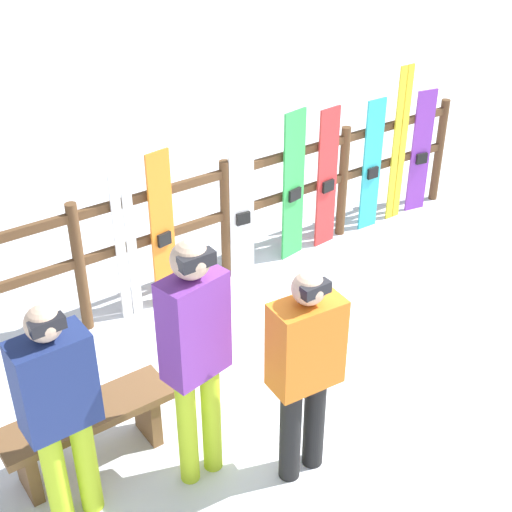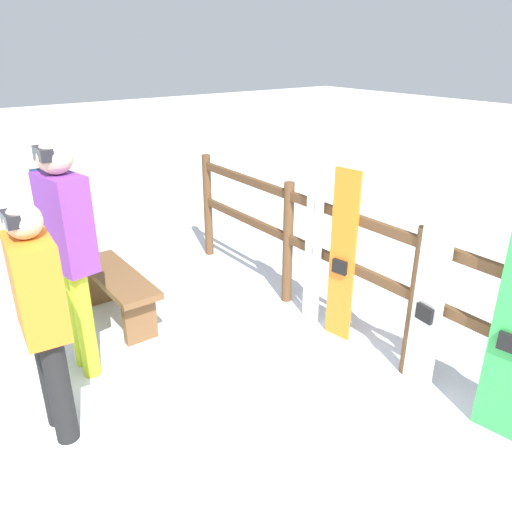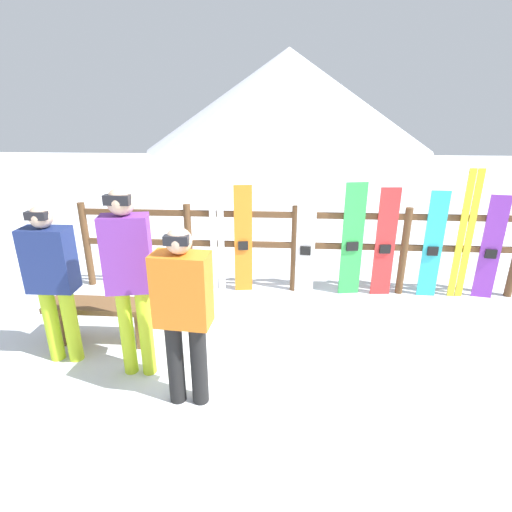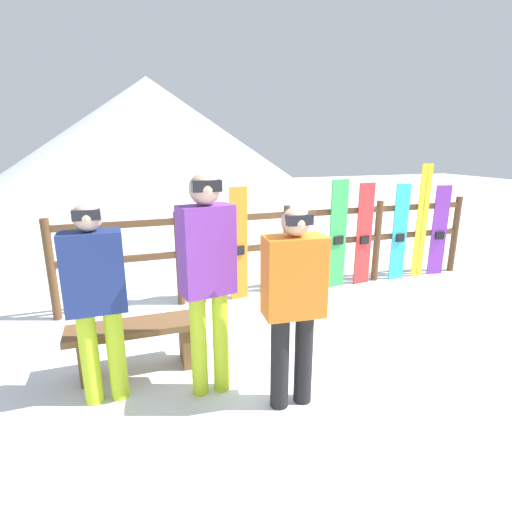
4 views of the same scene
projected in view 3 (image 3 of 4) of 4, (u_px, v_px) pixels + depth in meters
ground_plane at (296, 362)px, 4.10m from camera, size 40.00×40.00×0.00m
mountain_backdrop at (288, 100)px, 25.29m from camera, size 18.00×18.00×6.00m
fence at (295, 241)px, 5.49m from camera, size 6.04×0.10×1.23m
bench at (103, 314)px, 4.36m from camera, size 1.18×0.36×0.47m
person_orange at (183, 308)px, 3.25m from camera, size 0.47×0.29×1.60m
person_navy at (52, 275)px, 3.83m from camera, size 0.45×0.25×1.63m
person_purple at (129, 270)px, 3.58m from camera, size 0.45×0.30×1.83m
ski_pair_white at (217, 237)px, 5.48m from camera, size 0.19×0.02×1.58m
snowboard_orange at (243, 240)px, 5.47m from camera, size 0.25×0.08×1.51m
snowboard_white at (306, 246)px, 5.44m from camera, size 0.26×0.08×1.39m
snowboard_green at (352, 241)px, 5.37m from camera, size 0.29×0.09×1.56m
snowboard_red at (385, 243)px, 5.35m from camera, size 0.27×0.07×1.50m
snowboard_cyan at (433, 246)px, 5.32m from camera, size 0.25×0.06×1.47m
ski_pair_yellow at (465, 236)px, 5.24m from camera, size 0.20×0.02×1.75m
snowboard_purple at (491, 249)px, 5.28m from camera, size 0.25×0.09×1.42m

